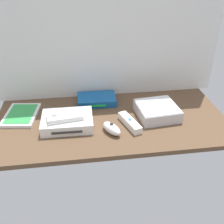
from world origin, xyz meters
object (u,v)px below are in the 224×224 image
at_px(remote_nunchuk, 112,128).
at_px(remote_classic_pad, 65,116).
at_px(game_console, 67,121).
at_px(game_case, 21,115).
at_px(network_router, 97,100).
at_px(mini_computer, 157,111).
at_px(remote_wand, 130,123).

relative_size(remote_nunchuk, remote_classic_pad, 0.71).
bearing_deg(game_console, game_case, 154.59).
distance_m(network_router, remote_classic_pad, 0.24).
bearing_deg(game_console, remote_nunchuk, -22.12).
height_order(game_console, remote_nunchuk, remote_nunchuk).
xyz_separation_m(game_console, network_router, (0.14, 0.18, -0.00)).
bearing_deg(network_router, game_case, -165.55).
distance_m(remote_nunchuk, remote_classic_pad, 0.20).
relative_size(game_console, remote_nunchuk, 1.96).
height_order(mini_computer, network_router, mini_computer).
relative_size(network_router, remote_wand, 1.21).
xyz_separation_m(game_case, network_router, (0.34, 0.08, 0.01)).
bearing_deg(game_case, remote_wand, -8.90).
height_order(game_case, network_router, network_router).
relative_size(game_case, remote_wand, 1.36).
bearing_deg(network_router, remote_nunchuk, -80.13).
height_order(remote_nunchuk, remote_classic_pad, remote_classic_pad).
bearing_deg(remote_classic_pad, game_console, 36.99).
bearing_deg(game_case, remote_classic_pad, -21.54).
bearing_deg(remote_nunchuk, remote_wand, -4.60).
distance_m(game_console, mini_computer, 0.39).
bearing_deg(network_router, remote_classic_pad, -126.51).
bearing_deg(game_console, mini_computer, 4.64).
distance_m(game_case, remote_classic_pad, 0.23).
height_order(game_console, network_router, game_console).
distance_m(game_console, remote_classic_pad, 0.03).
bearing_deg(network_router, mini_computer, -30.00).
xyz_separation_m(remote_nunchuk, remote_classic_pad, (-0.19, 0.07, 0.03)).
distance_m(game_console, remote_wand, 0.26).
distance_m(mini_computer, remote_nunchuk, 0.24).
relative_size(mini_computer, remote_nunchuk, 1.71).
distance_m(network_router, remote_wand, 0.25).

